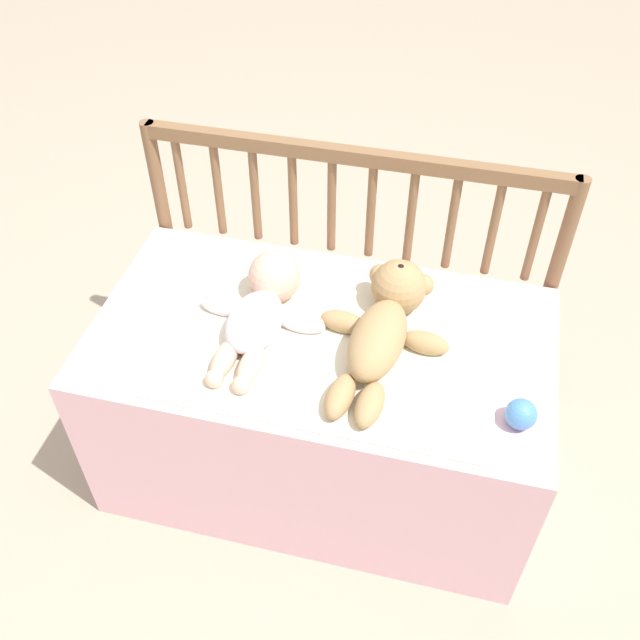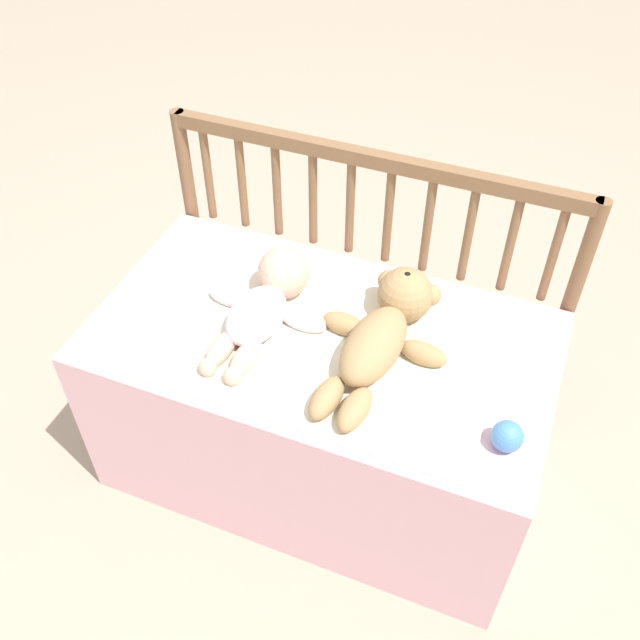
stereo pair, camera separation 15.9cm
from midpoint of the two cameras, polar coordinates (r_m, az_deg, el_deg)
name	(u,v)px [view 1 (the left image)]	position (r m, az deg, el deg)	size (l,w,h in m)	color
ground_plane	(321,461)	(2.03, -2.21, -11.31)	(12.00, 12.00, 0.00)	tan
crib_mattress	(321,404)	(1.83, -2.42, -6.88)	(1.06, 0.58, 0.51)	#EDB7C6
crib_rail	(350,231)	(1.82, -0.06, 7.03)	(1.06, 0.04, 0.81)	brown
blanket	(323,341)	(1.62, -2.57, -1.84)	(0.79, 0.51, 0.01)	silver
teddy_bear	(384,324)	(1.58, 2.32, -0.47)	(0.31, 0.46, 0.13)	tan
baby	(261,309)	(1.64, -7.51, 0.77)	(0.31, 0.39, 0.13)	white
toy_ball	(521,414)	(1.48, 12.86, -7.52)	(0.07, 0.07, 0.07)	#4C8CDB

